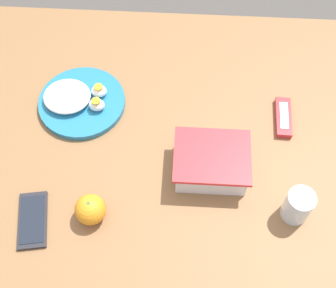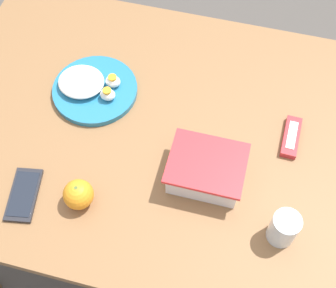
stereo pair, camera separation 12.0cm
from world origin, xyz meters
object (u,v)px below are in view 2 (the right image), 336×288
object	(u,v)px
food_container	(206,170)
drinking_glass	(284,228)
rice_plate	(92,87)
cell_phone	(24,195)
candy_bar	(291,137)
orange_fruit	(78,194)

from	to	relation	value
food_container	drinking_glass	bearing A→B (deg)	152.04
rice_plate	cell_phone	distance (m)	0.35
drinking_glass	candy_bar	bearing A→B (deg)	-88.55
cell_phone	drinking_glass	bearing A→B (deg)	-174.96
cell_phone	drinking_glass	size ratio (longest dim) A/B	1.66
rice_plate	drinking_glass	xyz separation A→B (m)	(-0.57, 0.29, 0.03)
cell_phone	food_container	bearing A→B (deg)	-158.88
rice_plate	cell_phone	bearing A→B (deg)	80.59
candy_bar	rice_plate	bearing A→B (deg)	-1.91
orange_fruit	drinking_glass	bearing A→B (deg)	-176.04
food_container	drinking_glass	xyz separation A→B (m)	(-0.20, 0.11, 0.01)
rice_plate	drinking_glass	world-z (taller)	drinking_glass
candy_bar	drinking_glass	world-z (taller)	drinking_glass
cell_phone	orange_fruit	bearing A→B (deg)	-171.28
orange_fruit	rice_plate	xyz separation A→B (m)	(0.08, -0.33, -0.02)
candy_bar	drinking_glass	bearing A→B (deg)	91.45
food_container	orange_fruit	bearing A→B (deg)	26.68
food_container	rice_plate	distance (m)	0.41
orange_fruit	rice_plate	distance (m)	0.34
food_container	drinking_glass	distance (m)	0.23
candy_bar	cell_phone	distance (m)	0.70
candy_bar	cell_phone	xyz separation A→B (m)	(0.62, 0.33, -0.00)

